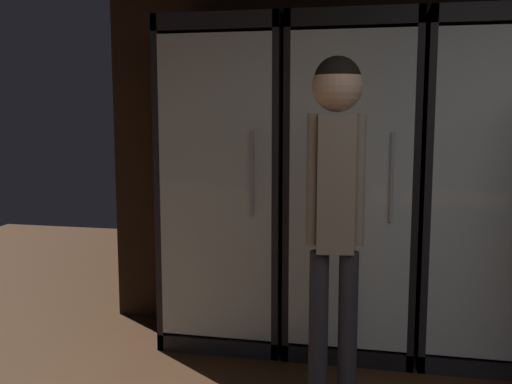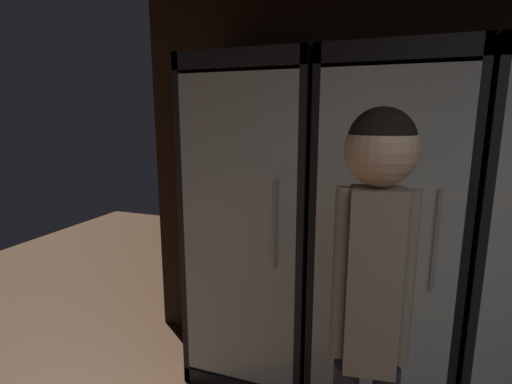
# 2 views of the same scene
# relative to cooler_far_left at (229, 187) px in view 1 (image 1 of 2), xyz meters

# --- Properties ---
(cooler_far_left) EXTENTS (0.77, 0.59, 2.07)m
(cooler_far_left) POSITION_rel_cooler_far_left_xyz_m (0.00, 0.00, 0.00)
(cooler_far_left) COLOR black
(cooler_far_left) RESTS_ON ground
(cooler_left) EXTENTS (0.77, 0.59, 2.07)m
(cooler_left) POSITION_rel_cooler_far_left_xyz_m (0.80, 0.00, 0.01)
(cooler_left) COLOR black
(cooler_left) RESTS_ON ground
(cooler_center) EXTENTS (0.77, 0.59, 2.07)m
(cooler_center) POSITION_rel_cooler_far_left_xyz_m (1.60, 0.00, 0.00)
(cooler_center) COLOR black
(cooler_center) RESTS_ON ground
(shopper_near) EXTENTS (0.27, 0.23, 1.75)m
(shopper_near) POSITION_rel_cooler_far_left_xyz_m (0.77, -0.99, 0.15)
(shopper_near) COLOR #2D2D38
(shopper_near) RESTS_ON ground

